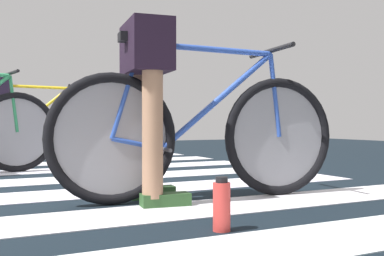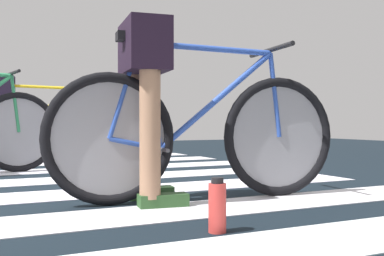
% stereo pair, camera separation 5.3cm
% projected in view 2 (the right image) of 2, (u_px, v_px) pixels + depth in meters
% --- Properties ---
extents(bicycle_1_of_3, '(1.73, 0.52, 0.93)m').
position_uv_depth(bicycle_1_of_3, '(199.00, 133.00, 2.66)').
color(bicycle_1_of_3, black).
rests_on(bicycle_1_of_3, ground).
extents(cyclist_1_of_3, '(0.36, 0.44, 1.00)m').
position_uv_depth(cyclist_1_of_3, '(145.00, 86.00, 2.56)').
color(cyclist_1_of_3, '#A87A5B').
rests_on(cyclist_1_of_3, ground).
extents(bicycle_3_of_3, '(1.72, 0.55, 0.93)m').
position_uv_depth(bicycle_3_of_3, '(32.00, 127.00, 5.57)').
color(bicycle_3_of_3, black).
rests_on(bicycle_3_of_3, ground).
extents(cyclist_3_of_3, '(0.37, 0.44, 1.00)m').
position_uv_depth(cyclist_3_of_3, '(4.00, 105.00, 5.48)').
color(cyclist_3_of_3, beige).
rests_on(cyclist_3_of_3, ground).
extents(water_bottle, '(0.07, 0.07, 0.22)m').
position_uv_depth(water_bottle, '(217.00, 206.00, 1.89)').
color(water_bottle, '#D53B36').
rests_on(water_bottle, ground).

